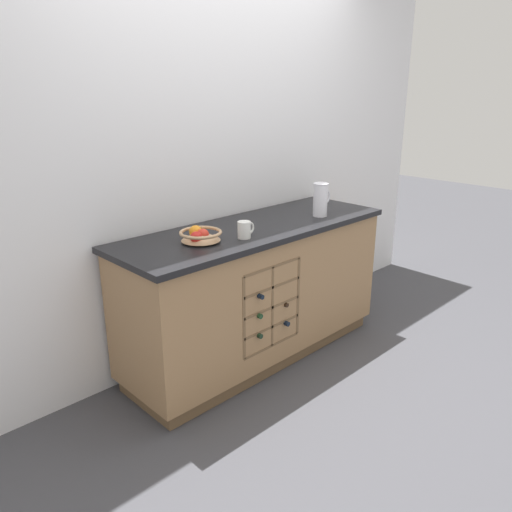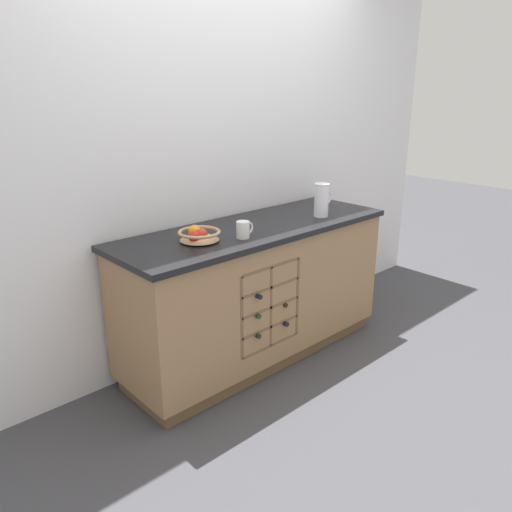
# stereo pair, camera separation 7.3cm
# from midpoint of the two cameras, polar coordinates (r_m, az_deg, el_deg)

# --- Properties ---
(ground_plane) EXTENTS (14.00, 14.00, 0.00)m
(ground_plane) POSITION_cam_midpoint_polar(r_m,az_deg,el_deg) (3.37, -0.64, -11.13)
(ground_plane) COLOR #424247
(back_wall) EXTENTS (4.40, 0.06, 2.55)m
(back_wall) POSITION_cam_midpoint_polar(r_m,az_deg,el_deg) (3.21, -5.15, 11.47)
(back_wall) COLOR white
(back_wall) RESTS_ON ground_plane
(kitchen_island) EXTENTS (1.83, 0.62, 0.88)m
(kitchen_island) POSITION_cam_midpoint_polar(r_m,az_deg,el_deg) (3.16, -0.66, -4.13)
(kitchen_island) COLOR brown
(kitchen_island) RESTS_ON ground_plane
(fruit_bowl) EXTENTS (0.23, 0.23, 0.08)m
(fruit_bowl) POSITION_cam_midpoint_polar(r_m,az_deg,el_deg) (2.72, -7.17, 2.43)
(fruit_bowl) COLOR tan
(fruit_bowl) RESTS_ON kitchen_island
(white_pitcher) EXTENTS (0.15, 0.10, 0.22)m
(white_pitcher) POSITION_cam_midpoint_polar(r_m,az_deg,el_deg) (3.26, 6.76, 6.50)
(white_pitcher) COLOR white
(white_pitcher) RESTS_ON kitchen_island
(ceramic_mug) EXTENTS (0.11, 0.07, 0.09)m
(ceramic_mug) POSITION_cam_midpoint_polar(r_m,az_deg,el_deg) (2.77, -2.06, 3.03)
(ceramic_mug) COLOR white
(ceramic_mug) RESTS_ON kitchen_island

